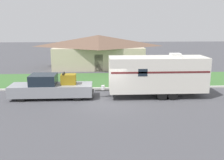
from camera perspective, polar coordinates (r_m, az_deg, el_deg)
ground_plane at (r=18.79m, az=-0.56°, el=-5.05°), size 120.00×120.00×0.00m
curb_strip at (r=22.37m, az=-1.00°, el=-1.91°), size 80.00×0.30×0.14m
lawn_strip at (r=25.92m, az=-1.31°, el=0.04°), size 80.00×7.00×0.03m
house_across_street at (r=33.37m, az=-3.09°, el=6.72°), size 12.27×7.30×4.24m
pickup_truck at (r=20.12m, az=-13.77°, el=-1.68°), size 6.47×1.93×2.02m
travel_trailer at (r=20.09m, az=10.35°, el=1.37°), size 8.76×2.30×3.49m
mailbox at (r=23.17m, az=-12.96°, el=0.60°), size 0.48×0.20×1.27m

